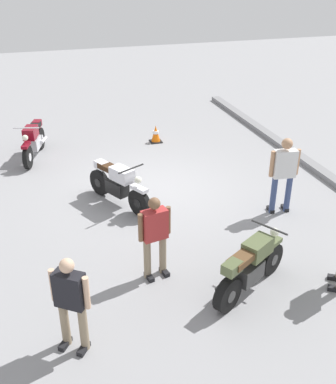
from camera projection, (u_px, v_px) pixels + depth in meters
The scene contains 9 objects.
ground_plane at pixel (150, 191), 11.33m from camera, with size 40.00×40.00×0.00m, color gray.
curb_edge at pixel (313, 166), 12.49m from camera, with size 14.00×0.30×0.15m, color gray.
motorcycle_olive_vintage at pixel (251, 267), 7.75m from camera, with size 1.14×1.75×1.07m.
motorcycle_silver_cruiser at pixel (118, 184), 10.49m from camera, with size 1.91×1.08×1.09m.
motorcycle_maroon_cruiser at pixel (34, 141), 12.97m from camera, with size 2.04×0.89×1.09m.
person_in_white_shirt at pixel (284, 171), 9.94m from camera, with size 0.35×0.68×1.77m.
person_in_red_shirt at pixel (155, 233), 7.95m from camera, with size 0.38×0.63×1.59m.
person_in_black_shirt at pixel (71, 300), 6.43m from camera, with size 0.49×0.55×1.57m.
traffic_cone at pixel (156, 134), 14.20m from camera, with size 0.36×0.36×0.53m.
Camera 1 is at (9.75, -2.54, 5.19)m, focal length 42.74 mm.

